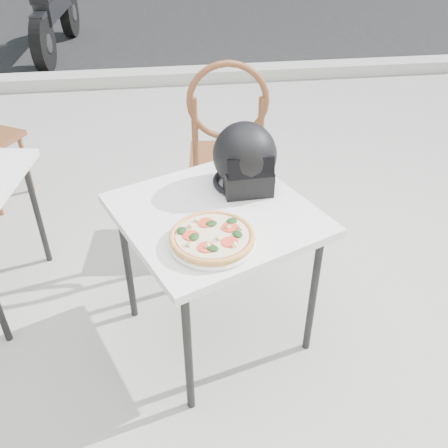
{
  "coord_description": "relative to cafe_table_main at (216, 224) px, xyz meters",
  "views": [
    {
      "loc": [
        -0.51,
        -2.16,
        1.85
      ],
      "look_at": [
        -0.31,
        -0.65,
        0.76
      ],
      "focal_mm": 40.0,
      "sensor_mm": 36.0,
      "label": 1
    }
  ],
  "objects": [
    {
      "name": "ground",
      "position": [
        0.32,
        0.49,
        -0.64
      ],
      "size": [
        80.0,
        80.0,
        0.0
      ],
      "primitive_type": "plane",
      "color": "#9E9B96",
      "rests_on": "ground"
    },
    {
      "name": "curb",
      "position": [
        0.32,
        3.49,
        -0.58
      ],
      "size": [
        30.0,
        0.25,
        0.12
      ],
      "primitive_type": "cube",
      "color": "#ADABA1",
      "rests_on": "ground"
    },
    {
      "name": "cafe_table_main",
      "position": [
        0.0,
        0.0,
        0.0
      ],
      "size": [
        0.98,
        0.98,
        0.71
      ],
      "rotation": [
        0.0,
        0.0,
        0.41
      ],
      "color": "silver",
      "rests_on": "ground"
    },
    {
      "name": "plate",
      "position": [
        -0.04,
        -0.21,
        0.07
      ],
      "size": [
        0.36,
        0.36,
        0.02
      ],
      "rotation": [
        0.0,
        0.0,
        -0.09
      ],
      "color": "white",
      "rests_on": "cafe_table_main"
    },
    {
      "name": "pizza",
      "position": [
        -0.04,
        -0.21,
        0.1
      ],
      "size": [
        0.4,
        0.4,
        0.04
      ],
      "rotation": [
        0.0,
        0.0,
        0.3
      ],
      "color": "tan",
      "rests_on": "plate"
    },
    {
      "name": "helmet",
      "position": [
        0.15,
        0.19,
        0.19
      ],
      "size": [
        0.29,
        0.3,
        0.28
      ],
      "rotation": [
        0.0,
        0.0,
        0.05
      ],
      "color": "black",
      "rests_on": "cafe_table_main"
    },
    {
      "name": "cafe_chair_main",
      "position": [
        0.15,
        0.76,
        -0.03
      ],
      "size": [
        0.47,
        0.47,
        1.11
      ],
      "rotation": [
        0.0,
        0.0,
        3.04
      ],
      "color": "brown",
      "rests_on": "ground"
    },
    {
      "name": "motorcycle",
      "position": [
        -1.34,
        4.69,
        -0.21
      ],
      "size": [
        0.51,
        1.97,
        0.98
      ],
      "rotation": [
        0.0,
        0.0,
        -0.08
      ],
      "color": "black",
      "rests_on": "street_asphalt"
    }
  ]
}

